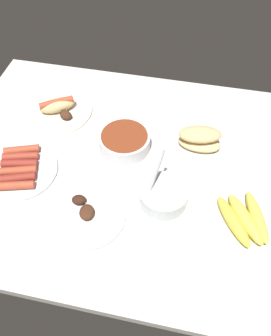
# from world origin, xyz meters

# --- Properties ---
(ground_plane) EXTENTS (1.20, 0.90, 0.03)m
(ground_plane) POSITION_xyz_m (0.00, 0.00, -0.01)
(ground_plane) COLOR silver
(plate_hotdog_assembled) EXTENTS (0.24, 0.24, 0.06)m
(plate_hotdog_assembled) POSITION_xyz_m (0.31, -0.18, 0.02)
(plate_hotdog_assembled) COLOR white
(plate_hotdog_assembled) RESTS_ON ground_plane
(bread_stack) EXTENTS (0.15, 0.10, 0.07)m
(bread_stack) POSITION_xyz_m (-0.20, -0.12, 0.04)
(bread_stack) COLOR #E5C689
(bread_stack) RESTS_ON ground_plane
(plate_grilled_meat) EXTENTS (0.22, 0.22, 0.03)m
(plate_grilled_meat) POSITION_xyz_m (0.08, 0.21, 0.01)
(plate_grilled_meat) COLOR white
(plate_grilled_meat) RESTS_ON ground_plane
(bowl_coleslaw) EXTENTS (0.14, 0.14, 0.15)m
(bowl_coleslaw) POSITION_xyz_m (-0.12, 0.11, 0.03)
(bowl_coleslaw) COLOR silver
(bowl_coleslaw) RESTS_ON ground_plane
(plate_sausages) EXTENTS (0.23, 0.23, 0.04)m
(plate_sausages) POSITION_xyz_m (0.33, 0.10, 0.01)
(plate_sausages) COLOR white
(plate_sausages) RESTS_ON ground_plane
(bowl_chili) EXTENTS (0.17, 0.17, 0.06)m
(bowl_chili) POSITION_xyz_m (0.04, -0.07, 0.03)
(bowl_chili) COLOR white
(bowl_chili) RESTS_ON ground_plane
(banana_bunch) EXTENTS (0.16, 0.19, 0.04)m
(banana_bunch) POSITION_xyz_m (-0.35, 0.14, 0.02)
(banana_bunch) COLOR #E5D14C
(banana_bunch) RESTS_ON ground_plane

